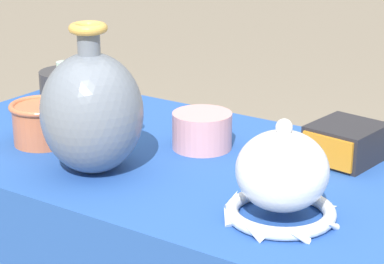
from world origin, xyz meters
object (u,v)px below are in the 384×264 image
at_px(vase_dome_bell, 282,179).
at_px(cup_wide_terracotta, 42,122).
at_px(mosaic_tile_box, 345,143).
at_px(jar_round_celadon, 66,92).
at_px(vase_tall_bulbous, 92,112).
at_px(pot_squat_charcoal, 69,84).
at_px(pot_squat_rose, 202,130).

xyz_separation_m(vase_dome_bell, cup_wide_terracotta, (-0.58, 0.04, -0.02)).
height_order(mosaic_tile_box, jar_round_celadon, jar_round_celadon).
bearing_deg(vase_tall_bulbous, vase_dome_bell, 1.74).
bearing_deg(pot_squat_charcoal, mosaic_tile_box, -1.68).
height_order(vase_tall_bulbous, mosaic_tile_box, vase_tall_bulbous).
bearing_deg(cup_wide_terracotta, jar_round_celadon, 117.48).
xyz_separation_m(pot_squat_rose, pot_squat_charcoal, (-0.48, 0.12, -0.00)).
distance_m(mosaic_tile_box, pot_squat_charcoal, 0.75).
bearing_deg(mosaic_tile_box, vase_tall_bulbous, -132.20).
height_order(jar_round_celadon, cup_wide_terracotta, jar_round_celadon).
distance_m(pot_squat_rose, pot_squat_charcoal, 0.49).
distance_m(vase_dome_bell, mosaic_tile_box, 0.31).
distance_m(vase_dome_bell, pot_squat_rose, 0.35).
distance_m(vase_tall_bulbous, mosaic_tile_box, 0.49).
xyz_separation_m(mosaic_tile_box, cup_wide_terracotta, (-0.56, -0.26, 0.01)).
xyz_separation_m(vase_dome_bell, jar_round_celadon, (-0.66, 0.21, -0.01)).
bearing_deg(cup_wide_terracotta, vase_tall_bulbous, -16.76).
distance_m(mosaic_tile_box, pot_squat_rose, 0.29).
bearing_deg(pot_squat_rose, vase_dome_bell, -35.60).
bearing_deg(pot_squat_rose, pot_squat_charcoal, 165.89).
height_order(vase_dome_bell, pot_squat_charcoal, vase_dome_bell).
distance_m(jar_round_celadon, cup_wide_terracotta, 0.18).
height_order(vase_dome_bell, cup_wide_terracotta, vase_dome_bell).
xyz_separation_m(mosaic_tile_box, pot_squat_charcoal, (-0.75, 0.02, -0.00)).
height_order(cup_wide_terracotta, pot_squat_charcoal, cup_wide_terracotta).
relative_size(vase_tall_bulbous, mosaic_tile_box, 1.85).
bearing_deg(vase_dome_bell, jar_round_celadon, 162.78).
bearing_deg(pot_squat_rose, mosaic_tile_box, 19.89).
bearing_deg(vase_dome_bell, vase_tall_bulbous, -178.26).
xyz_separation_m(mosaic_tile_box, pot_squat_rose, (-0.27, -0.10, 0.00)).
xyz_separation_m(vase_tall_bulbous, pot_squat_rose, (0.10, 0.22, -0.08)).
xyz_separation_m(pot_squat_rose, cup_wide_terracotta, (-0.29, -0.16, 0.01)).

